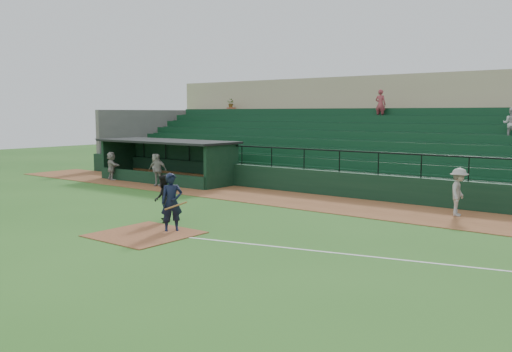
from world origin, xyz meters
The scene contains 12 objects.
ground centered at (0.00, 0.00, 0.00)m, with size 90.00×90.00×0.00m, color #2A5E1E.
warning_track centered at (0.00, 8.00, 0.01)m, with size 40.00×4.00×0.03m, color brown.
home_plate_dirt centered at (0.00, -1.00, 0.01)m, with size 3.00×3.00×0.03m, color brown.
foul_line centered at (8.00, 1.20, 0.01)m, with size 18.00×0.09×0.01m, color white.
stadium_structure centered at (0.00, 16.46, 2.30)m, with size 38.00×13.08×6.40m.
dugout centered at (-9.75, 9.56, 1.33)m, with size 8.90×3.20×2.42m.
batter_at_plate centered at (0.37, -0.11, 0.99)m, with size 1.20×0.87×1.99m.
umpire centered at (-1.06, 0.84, 0.88)m, with size 0.85×0.66×1.75m, color black.
runner centered at (7.15, 8.54, 0.96)m, with size 1.21×0.69×1.87m, color #A29C97.
dugout_player_a centered at (-8.60, 7.35, 0.91)m, with size 1.03×0.43×1.75m, color gray.
dugout_player_b centered at (-9.62, 8.15, 0.87)m, with size 0.82×0.53×1.68m, color #99948F.
dugout_player_c centered at (-12.85, 7.56, 0.87)m, with size 1.56×0.50×1.68m, color #A8A29D.
Camera 1 is at (13.80, -12.80, 4.01)m, focal length 38.54 mm.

